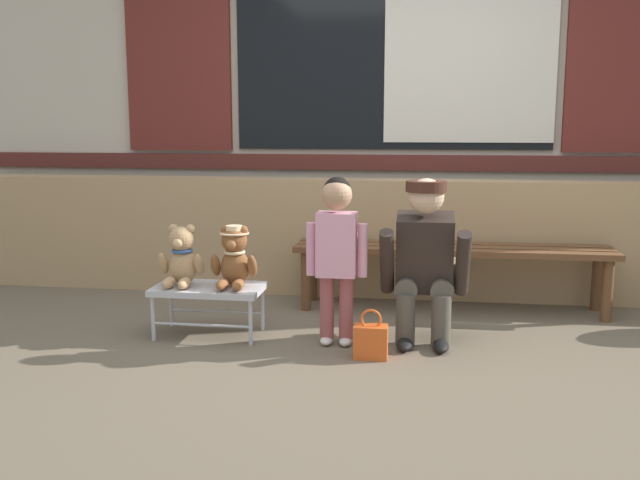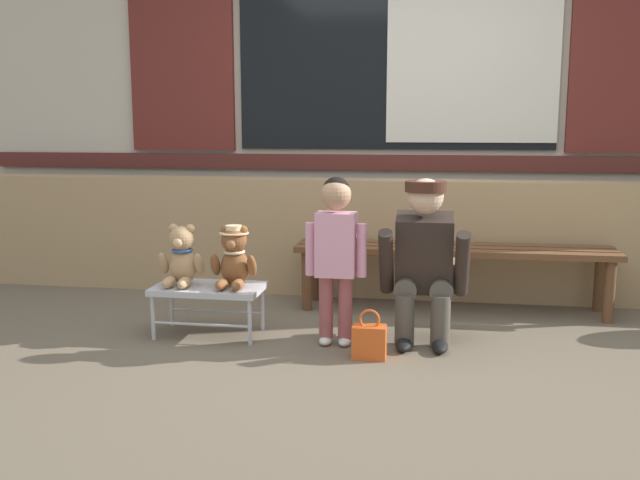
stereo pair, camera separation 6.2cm
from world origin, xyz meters
name	(u,v)px [view 2 (the right image)]	position (x,y,z in m)	size (l,w,h in m)	color
ground_plane	(370,358)	(0.00, 0.00, 0.00)	(60.00, 60.00, 0.00)	brown
brick_low_wall	(389,238)	(0.00, 1.43, 0.42)	(7.05, 0.25, 0.85)	tan
shop_facade	(397,54)	(0.00, 1.94, 1.77)	(7.20, 0.26, 3.53)	beige
wooden_bench_long	(453,256)	(0.45, 1.06, 0.37)	(2.10, 0.40, 0.44)	brown
small_display_bench	(208,291)	(-0.99, 0.27, 0.27)	(0.64, 0.36, 0.30)	#BCBCC1
teddy_bear_plain	(182,258)	(-1.15, 0.27, 0.46)	(0.28, 0.26, 0.36)	tan
teddy_bear_with_hat	(234,258)	(-0.83, 0.27, 0.47)	(0.28, 0.27, 0.36)	brown
child_standing	(336,242)	(-0.22, 0.21, 0.59)	(0.35, 0.18, 0.96)	#994C4C
adult_crouching	(426,260)	(0.28, 0.33, 0.48)	(0.50, 0.49, 0.95)	#4C473D
handbag_on_ground	(369,341)	(-0.01, -0.01, 0.10)	(0.18, 0.11, 0.27)	#DB561E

